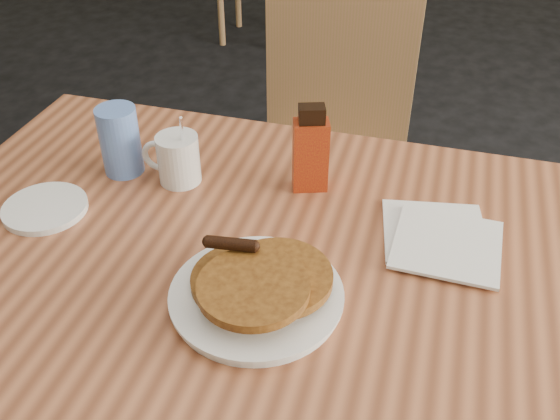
% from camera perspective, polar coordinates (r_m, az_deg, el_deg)
% --- Properties ---
extents(main_table, '(1.30, 0.89, 0.75)m').
position_cam_1_polar(main_table, '(1.08, -1.90, -5.09)').
color(main_table, '#AE643E').
rests_on(main_table, floor).
extents(chair_main_far, '(0.42, 0.42, 0.92)m').
position_cam_1_polar(chair_main_far, '(1.77, 4.64, 7.09)').
color(chair_main_far, '#9A6B48').
rests_on(chair_main_far, floor).
extents(pancake_plate, '(0.26, 0.26, 0.08)m').
position_cam_1_polar(pancake_plate, '(0.94, -2.11, -7.24)').
color(pancake_plate, white).
rests_on(pancake_plate, main_table).
extents(coffee_mug, '(0.12, 0.08, 0.15)m').
position_cam_1_polar(coffee_mug, '(1.20, -9.39, 4.72)').
color(coffee_mug, white).
rests_on(coffee_mug, main_table).
extents(syrup_bottle, '(0.07, 0.06, 0.17)m').
position_cam_1_polar(syrup_bottle, '(1.15, 2.82, 5.39)').
color(syrup_bottle, maroon).
rests_on(syrup_bottle, main_table).
extents(napkin_stack, '(0.21, 0.22, 0.01)m').
position_cam_1_polar(napkin_stack, '(1.09, 14.49, -2.55)').
color(napkin_stack, white).
rests_on(napkin_stack, main_table).
extents(blue_tumbler, '(0.10, 0.10, 0.14)m').
position_cam_1_polar(blue_tumbler, '(1.24, -14.42, 6.16)').
color(blue_tumbler, '#5B83D6').
rests_on(blue_tumbler, main_table).
extents(side_saucer, '(0.19, 0.19, 0.01)m').
position_cam_1_polar(side_saucer, '(1.21, -20.69, 0.17)').
color(side_saucer, white).
rests_on(side_saucer, main_table).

